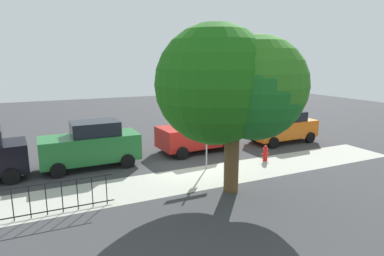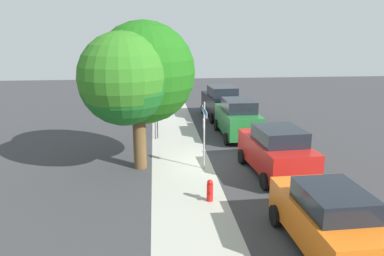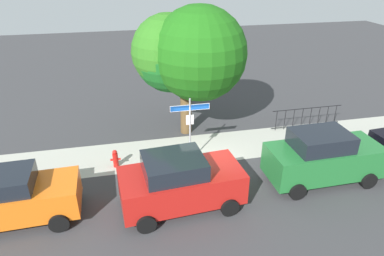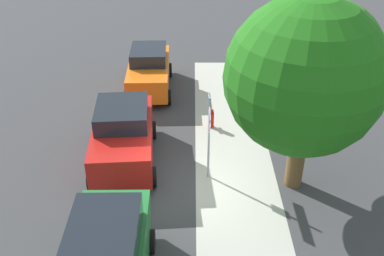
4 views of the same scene
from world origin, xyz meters
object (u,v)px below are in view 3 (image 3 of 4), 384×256
at_px(car_red, 180,182).
at_px(car_green, 323,157).
at_px(street_sign, 190,119).
at_px(fire_hydrant, 115,159).
at_px(shade_tree, 184,54).
at_px(car_orange, 11,198).

bearing_deg(car_red, car_green, -0.66).
bearing_deg(street_sign, fire_hydrant, 176.36).
height_order(shade_tree, fire_hydrant, shade_tree).
relative_size(shade_tree, car_red, 1.43).
xyz_separation_m(car_orange, car_red, (5.46, -0.39, 0.07)).
xyz_separation_m(car_orange, fire_hydrant, (3.27, 2.62, -0.54)).
height_order(car_orange, car_green, car_green).
height_order(street_sign, car_orange, street_sign).
relative_size(street_sign, fire_hydrant, 3.69).
bearing_deg(car_green, shade_tree, 128.56).
xyz_separation_m(street_sign, car_green, (4.65, -2.45, -0.95)).
distance_m(shade_tree, car_green, 7.40).
bearing_deg(car_green, car_orange, 178.98).
height_order(car_orange, fire_hydrant, car_orange).
bearing_deg(fire_hydrant, car_green, -18.85).
distance_m(street_sign, car_green, 5.34).
height_order(street_sign, shade_tree, shade_tree).
bearing_deg(car_orange, car_green, -1.91).
distance_m(car_orange, car_red, 5.47).
height_order(car_red, car_green, car_green).
relative_size(shade_tree, fire_hydrant, 7.85).
relative_size(car_orange, car_green, 0.95).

